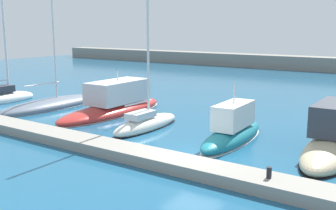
{
  "coord_description": "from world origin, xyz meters",
  "views": [
    {
      "loc": [
        9.82,
        -16.15,
        6.22
      ],
      "look_at": [
        -4.28,
        4.04,
        1.51
      ],
      "focal_mm": 43.56,
      "sensor_mm": 36.0,
      "label": 1
    }
  ],
  "objects_px": {
    "sailboat_slate_second": "(52,104)",
    "sailboat_white_nearest": "(2,98)",
    "sailboat_ivory_fourth": "(146,122)",
    "dock_bollard": "(269,173)",
    "motorboat_teal_fifth": "(233,130)",
    "motorboat_red_third": "(115,104)",
    "motorboat_sand_sixth": "(336,139)"
  },
  "relations": [
    {
      "from": "sailboat_slate_second",
      "to": "sailboat_white_nearest",
      "type": "bearing_deg",
      "value": 99.65
    },
    {
      "from": "sailboat_slate_second",
      "to": "sailboat_ivory_fourth",
      "type": "xyz_separation_m",
      "value": [
        10.28,
        -1.2,
        0.16
      ]
    },
    {
      "from": "sailboat_ivory_fourth",
      "to": "dock_bollard",
      "type": "xyz_separation_m",
      "value": [
        9.88,
        -4.99,
        0.3
      ]
    },
    {
      "from": "sailboat_slate_second",
      "to": "motorboat_teal_fifth",
      "type": "bearing_deg",
      "value": -92.57
    },
    {
      "from": "motorboat_red_third",
      "to": "motorboat_teal_fifth",
      "type": "bearing_deg",
      "value": -101.27
    },
    {
      "from": "sailboat_white_nearest",
      "to": "motorboat_red_third",
      "type": "relative_size",
      "value": 1.0
    },
    {
      "from": "motorboat_sand_sixth",
      "to": "dock_bollard",
      "type": "height_order",
      "value": "motorboat_sand_sixth"
    },
    {
      "from": "motorboat_teal_fifth",
      "to": "motorboat_sand_sixth",
      "type": "bearing_deg",
      "value": -81.42
    },
    {
      "from": "motorboat_red_third",
      "to": "motorboat_teal_fifth",
      "type": "relative_size",
      "value": 1.47
    },
    {
      "from": "motorboat_sand_sixth",
      "to": "dock_bollard",
      "type": "distance_m",
      "value": 6.73
    },
    {
      "from": "motorboat_teal_fifth",
      "to": "motorboat_sand_sixth",
      "type": "relative_size",
      "value": 0.84
    },
    {
      "from": "sailboat_ivory_fourth",
      "to": "dock_bollard",
      "type": "height_order",
      "value": "sailboat_ivory_fourth"
    },
    {
      "from": "sailboat_ivory_fourth",
      "to": "motorboat_red_third",
      "type": "bearing_deg",
      "value": 62.37
    },
    {
      "from": "motorboat_red_third",
      "to": "motorboat_sand_sixth",
      "type": "distance_m",
      "value": 15.65
    },
    {
      "from": "sailboat_slate_second",
      "to": "motorboat_red_third",
      "type": "relative_size",
      "value": 1.92
    },
    {
      "from": "sailboat_white_nearest",
      "to": "sailboat_ivory_fourth",
      "type": "relative_size",
      "value": 0.82
    },
    {
      "from": "sailboat_slate_second",
      "to": "dock_bollard",
      "type": "bearing_deg",
      "value": -107.32
    },
    {
      "from": "sailboat_white_nearest",
      "to": "dock_bollard",
      "type": "xyz_separation_m",
      "value": [
        25.43,
        -5.27,
        0.33
      ]
    },
    {
      "from": "motorboat_red_third",
      "to": "sailboat_ivory_fourth",
      "type": "distance_m",
      "value": 5.39
    },
    {
      "from": "sailboat_slate_second",
      "to": "dock_bollard",
      "type": "relative_size",
      "value": 46.29
    },
    {
      "from": "sailboat_ivory_fourth",
      "to": "motorboat_teal_fifth",
      "type": "bearing_deg",
      "value": -85.21
    },
    {
      "from": "sailboat_white_nearest",
      "to": "motorboat_red_third",
      "type": "bearing_deg",
      "value": -79.58
    },
    {
      "from": "motorboat_sand_sixth",
      "to": "dock_bollard",
      "type": "relative_size",
      "value": 19.64
    },
    {
      "from": "sailboat_slate_second",
      "to": "sailboat_ivory_fourth",
      "type": "relative_size",
      "value": 1.58
    },
    {
      "from": "sailboat_white_nearest",
      "to": "sailboat_slate_second",
      "type": "xyz_separation_m",
      "value": [
        5.27,
        0.92,
        -0.13
      ]
    },
    {
      "from": "sailboat_white_nearest",
      "to": "motorboat_sand_sixth",
      "type": "distance_m",
      "value": 26.41
    },
    {
      "from": "sailboat_slate_second",
      "to": "motorboat_sand_sixth",
      "type": "distance_m",
      "value": 21.12
    },
    {
      "from": "sailboat_ivory_fourth",
      "to": "sailboat_slate_second",
      "type": "bearing_deg",
      "value": 82.46
    },
    {
      "from": "sailboat_slate_second",
      "to": "sailboat_ivory_fourth",
      "type": "height_order",
      "value": "sailboat_slate_second"
    },
    {
      "from": "sailboat_slate_second",
      "to": "sailboat_ivory_fourth",
      "type": "bearing_deg",
      "value": -96.93
    },
    {
      "from": "sailboat_white_nearest",
      "to": "sailboat_ivory_fourth",
      "type": "distance_m",
      "value": 15.55
    },
    {
      "from": "motorboat_red_third",
      "to": "sailboat_ivory_fourth",
      "type": "height_order",
      "value": "sailboat_ivory_fourth"
    }
  ]
}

